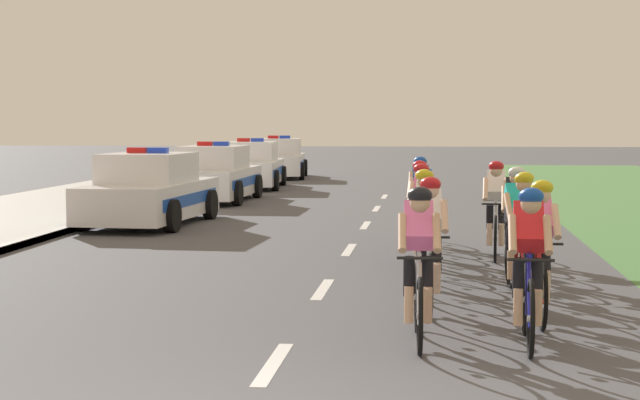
{
  "coord_description": "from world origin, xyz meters",
  "views": [
    {
      "loc": [
        1.39,
        -6.2,
        2.13
      ],
      "look_at": [
        -0.09,
        6.97,
        1.1
      ],
      "focal_mm": 57.16,
      "sensor_mm": 36.0,
      "label": 1
    }
  ],
  "objects_px": {
    "cyclist_sixth": "(519,231)",
    "police_car_second": "(214,176)",
    "cyclist_fourth": "(538,248)",
    "cyclist_seventh": "(423,214)",
    "cyclist_eleventh": "(420,199)",
    "cyclist_lead": "(419,263)",
    "police_car_furthest": "(279,160)",
    "cyclist_eighth": "(516,220)",
    "cyclist_second": "(529,264)",
    "cyclist_ninth": "(421,207)",
    "cyclist_tenth": "(496,208)",
    "police_car_nearest": "(150,192)",
    "police_car_third": "(251,167)",
    "cyclist_fifth": "(426,226)",
    "cyclist_third": "(429,242)"
  },
  "relations": [
    {
      "from": "cyclist_sixth",
      "to": "police_car_second",
      "type": "height_order",
      "value": "police_car_second"
    },
    {
      "from": "cyclist_fourth",
      "to": "police_car_second",
      "type": "bearing_deg",
      "value": 113.85
    },
    {
      "from": "cyclist_seventh",
      "to": "cyclist_eleventh",
      "type": "height_order",
      "value": "same"
    },
    {
      "from": "cyclist_lead",
      "to": "police_car_furthest",
      "type": "xyz_separation_m",
      "value": [
        -5.67,
        28.27,
        -0.11
      ]
    },
    {
      "from": "cyclist_fourth",
      "to": "cyclist_eighth",
      "type": "xyz_separation_m",
      "value": [
        0.0,
        3.07,
        0.0
      ]
    },
    {
      "from": "cyclist_second",
      "to": "cyclist_ninth",
      "type": "distance_m",
      "value": 6.41
    },
    {
      "from": "cyclist_tenth",
      "to": "cyclist_eleventh",
      "type": "distance_m",
      "value": 2.14
    },
    {
      "from": "cyclist_tenth",
      "to": "police_car_second",
      "type": "bearing_deg",
      "value": 122.44
    },
    {
      "from": "police_car_nearest",
      "to": "cyclist_lead",
      "type": "bearing_deg",
      "value": -62.03
    },
    {
      "from": "cyclist_eighth",
      "to": "police_car_nearest",
      "type": "relative_size",
      "value": 0.38
    },
    {
      "from": "cyclist_tenth",
      "to": "cyclist_fourth",
      "type": "bearing_deg",
      "value": -88.27
    },
    {
      "from": "cyclist_ninth",
      "to": "police_car_third",
      "type": "xyz_separation_m",
      "value": [
        -5.61,
        16.01,
        -0.11
      ]
    },
    {
      "from": "cyclist_eighth",
      "to": "cyclist_tenth",
      "type": "distance_m",
      "value": 1.94
    },
    {
      "from": "police_car_second",
      "to": "police_car_third",
      "type": "relative_size",
      "value": 0.98
    },
    {
      "from": "cyclist_fifth",
      "to": "cyclist_eleventh",
      "type": "height_order",
      "value": "same"
    },
    {
      "from": "cyclist_second",
      "to": "police_car_furthest",
      "type": "height_order",
      "value": "police_car_furthest"
    },
    {
      "from": "cyclist_sixth",
      "to": "police_car_nearest",
      "type": "xyz_separation_m",
      "value": [
        -6.85,
        7.8,
        -0.11
      ]
    },
    {
      "from": "cyclist_seventh",
      "to": "police_car_furthest",
      "type": "height_order",
      "value": "police_car_furthest"
    },
    {
      "from": "cyclist_fifth",
      "to": "cyclist_eighth",
      "type": "height_order",
      "value": "same"
    },
    {
      "from": "cyclist_sixth",
      "to": "cyclist_third",
      "type": "bearing_deg",
      "value": -132.46
    },
    {
      "from": "cyclist_seventh",
      "to": "cyclist_eleventh",
      "type": "xyz_separation_m",
      "value": [
        -0.08,
        2.83,
        0.0
      ]
    },
    {
      "from": "cyclist_fourth",
      "to": "police_car_second",
      "type": "xyz_separation_m",
      "value": [
        -6.91,
        15.64,
        -0.11
      ]
    },
    {
      "from": "cyclist_sixth",
      "to": "cyclist_lead",
      "type": "bearing_deg",
      "value": -112.18
    },
    {
      "from": "cyclist_sixth",
      "to": "police_car_furthest",
      "type": "distance_m",
      "value": 26.3
    },
    {
      "from": "police_car_furthest",
      "to": "cyclist_eleventh",
      "type": "bearing_deg",
      "value": -74.63
    },
    {
      "from": "cyclist_seventh",
      "to": "police_car_furthest",
      "type": "distance_m",
      "value": 23.78
    },
    {
      "from": "cyclist_sixth",
      "to": "police_car_third",
      "type": "height_order",
      "value": "police_car_third"
    },
    {
      "from": "cyclist_lead",
      "to": "cyclist_sixth",
      "type": "relative_size",
      "value": 1.0
    },
    {
      "from": "cyclist_seventh",
      "to": "police_car_second",
      "type": "relative_size",
      "value": 0.39
    },
    {
      "from": "cyclist_second",
      "to": "cyclist_sixth",
      "type": "bearing_deg",
      "value": 87.08
    },
    {
      "from": "cyclist_third",
      "to": "cyclist_sixth",
      "type": "bearing_deg",
      "value": 47.54
    },
    {
      "from": "cyclist_ninth",
      "to": "police_car_nearest",
      "type": "distance_m",
      "value": 7.12
    },
    {
      "from": "cyclist_third",
      "to": "cyclist_sixth",
      "type": "height_order",
      "value": "same"
    },
    {
      "from": "cyclist_second",
      "to": "police_car_furthest",
      "type": "distance_m",
      "value": 29.07
    },
    {
      "from": "cyclist_sixth",
      "to": "police_car_furthest",
      "type": "bearing_deg",
      "value": 105.09
    },
    {
      "from": "police_car_nearest",
      "to": "police_car_furthest",
      "type": "xyz_separation_m",
      "value": [
        0.0,
        17.59,
        0.0
      ]
    },
    {
      "from": "cyclist_eighth",
      "to": "cyclist_ninth",
      "type": "height_order",
      "value": "same"
    },
    {
      "from": "cyclist_eleventh",
      "to": "police_car_third",
      "type": "bearing_deg",
      "value": 111.28
    },
    {
      "from": "cyclist_fourth",
      "to": "cyclist_sixth",
      "type": "height_order",
      "value": "same"
    },
    {
      "from": "cyclist_sixth",
      "to": "cyclist_seventh",
      "type": "xyz_separation_m",
      "value": [
        -1.2,
        2.29,
        0.0
      ]
    },
    {
      "from": "cyclist_ninth",
      "to": "cyclist_eleventh",
      "type": "height_order",
      "value": "same"
    },
    {
      "from": "cyclist_third",
      "to": "police_car_second",
      "type": "xyz_separation_m",
      "value": [
        -5.76,
        15.17,
        -0.11
      ]
    },
    {
      "from": "cyclist_third",
      "to": "police_car_second",
      "type": "relative_size",
      "value": 0.39
    },
    {
      "from": "cyclist_sixth",
      "to": "police_car_second",
      "type": "xyz_separation_m",
      "value": [
        -6.85,
        13.98,
        -0.11
      ]
    },
    {
      "from": "cyclist_seventh",
      "to": "cyclist_lead",
      "type": "bearing_deg",
      "value": -89.75
    },
    {
      "from": "police_car_nearest",
      "to": "cyclist_eleventh",
      "type": "bearing_deg",
      "value": -25.63
    },
    {
      "from": "cyclist_sixth",
      "to": "police_car_nearest",
      "type": "bearing_deg",
      "value": 131.29
    },
    {
      "from": "cyclist_fourth",
      "to": "cyclist_eleventh",
      "type": "xyz_separation_m",
      "value": [
        -1.34,
        6.78,
        0.0
      ]
    },
    {
      "from": "cyclist_fifth",
      "to": "cyclist_sixth",
      "type": "height_order",
      "value": "same"
    },
    {
      "from": "police_car_second",
      "to": "police_car_nearest",
      "type": "bearing_deg",
      "value": -90.01
    }
  ]
}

